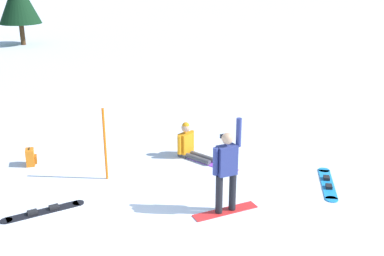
{
  "coord_description": "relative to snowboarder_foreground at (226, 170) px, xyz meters",
  "views": [
    {
      "loc": [
        -1.04,
        -8.28,
        4.97
      ],
      "look_at": [
        1.98,
        2.53,
        1.0
      ],
      "focal_mm": 43.75,
      "sensor_mm": 36.0,
      "label": 1
    }
  ],
  "objects": [
    {
      "name": "ground_plane",
      "position": [
        -1.99,
        0.06,
        -0.98
      ],
      "size": [
        800.0,
        800.0,
        0.0
      ],
      "primitive_type": "plane",
      "color": "silver"
    },
    {
      "name": "snowboarder_foreground",
      "position": [
        0.0,
        0.0,
        0.0
      ],
      "size": [
        1.47,
        0.52,
        2.05
      ],
      "color": "red",
      "rests_on": "ground_plane"
    },
    {
      "name": "snowboarder_midground",
      "position": [
        0.08,
        3.03,
        -0.65
      ],
      "size": [
        1.32,
        1.68,
        0.96
      ],
      "color": "#4C4C51",
      "rests_on": "ground_plane"
    },
    {
      "name": "loose_snowboard_far_spare",
      "position": [
        2.77,
        0.57,
        -0.95
      ],
      "size": [
        1.02,
        1.8,
        0.09
      ],
      "color": "#1E8CD8",
      "rests_on": "ground_plane"
    },
    {
      "name": "loose_snowboard_near_right",
      "position": [
        -3.71,
        1.02,
        -0.95
      ],
      "size": [
        1.76,
        0.67,
        0.09
      ],
      "color": "black",
      "rests_on": "ground_plane"
    },
    {
      "name": "backpack_orange",
      "position": [
        -4.06,
        3.66,
        -0.76
      ],
      "size": [
        0.26,
        0.32,
        0.47
      ],
      "color": "orange",
      "rests_on": "ground_plane"
    },
    {
      "name": "trail_marker_pole",
      "position": [
        -2.24,
        2.3,
        -0.08
      ],
      "size": [
        0.06,
        0.06,
        1.8
      ],
      "primitive_type": "cylinder",
      "color": "orange",
      "rests_on": "ground_plane"
    }
  ]
}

